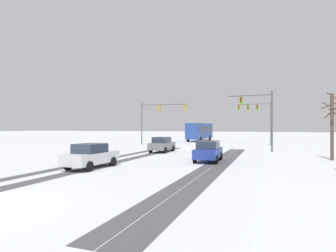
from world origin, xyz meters
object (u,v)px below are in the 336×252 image
object	(u,v)px
car_white_third	(91,156)
bare_tree_sidewalk_mid	(332,123)
car_grey_lead	(162,144)
car_blue_second	(208,151)
traffic_signal_far_left	(158,114)
traffic_signal_far_right	(257,113)
traffic_signal_near_right	(260,112)
bus_oncoming	(200,131)

from	to	relation	value
car_white_third	bare_tree_sidewalk_mid	world-z (taller)	bare_tree_sidewalk_mid
car_grey_lead	car_white_third	bearing A→B (deg)	-90.81
car_blue_second	bare_tree_sidewalk_mid	distance (m)	10.48
car_grey_lead	bare_tree_sidewalk_mid	distance (m)	15.96
traffic_signal_far_left	car_white_third	xyz separation A→B (m)	(4.94, -23.61, -3.88)
traffic_signal_far_left	bare_tree_sidewalk_mid	xyz separation A→B (m)	(20.80, -13.22, -1.69)
traffic_signal_far_left	traffic_signal_far_right	bearing A→B (deg)	14.25
car_blue_second	traffic_signal_far_left	bearing A→B (deg)	123.30
bare_tree_sidewalk_mid	car_white_third	bearing A→B (deg)	-146.76
traffic_signal_near_right	bare_tree_sidewalk_mid	world-z (taller)	traffic_signal_near_right
car_grey_lead	car_white_third	distance (m)	12.38
car_grey_lead	bare_tree_sidewalk_mid	world-z (taller)	bare_tree_sidewalk_mid
traffic_signal_far_left	car_grey_lead	bearing A→B (deg)	-65.51
bare_tree_sidewalk_mid	traffic_signal_near_right	bearing A→B (deg)	138.39
traffic_signal_near_right	car_grey_lead	distance (m)	11.00
car_blue_second	traffic_signal_far_right	bearing A→B (deg)	82.16
bus_oncoming	bare_tree_sidewalk_mid	xyz separation A→B (m)	(17.37, -26.54, 1.01)
traffic_signal_far_left	traffic_signal_far_right	xyz separation A→B (m)	(14.36, 3.65, 0.05)
car_grey_lead	car_white_third	xyz separation A→B (m)	(-0.17, -12.38, 0.00)
traffic_signal_far_right	car_blue_second	distance (m)	21.65
traffic_signal_far_right	car_grey_lead	distance (m)	17.95
traffic_signal_far_right	traffic_signal_far_left	bearing A→B (deg)	-165.75
bus_oncoming	car_blue_second	bearing A→B (deg)	-75.37
car_grey_lead	bus_oncoming	size ratio (longest dim) A/B	0.37
traffic_signal_near_right	car_blue_second	size ratio (longest dim) A/B	1.57
bus_oncoming	car_white_third	bearing A→B (deg)	-87.64
bare_tree_sidewalk_mid	traffic_signal_far_left	bearing A→B (deg)	147.55
car_blue_second	traffic_signal_near_right	bearing A→B (deg)	68.80
traffic_signal_far_left	traffic_signal_near_right	distance (m)	17.12
traffic_signal_near_right	car_blue_second	world-z (taller)	traffic_signal_near_right
traffic_signal_near_right	car_white_third	size ratio (longest dim) A/B	1.56
car_grey_lead	bare_tree_sidewalk_mid	xyz separation A→B (m)	(15.68, -1.99, 2.19)
traffic_signal_far_left	car_blue_second	size ratio (longest dim) A/B	1.77
traffic_signal_far_left	bare_tree_sidewalk_mid	size ratio (longest dim) A/B	1.34
traffic_signal_far_right	car_white_third	world-z (taller)	traffic_signal_far_right
traffic_signal_far_left	bus_oncoming	world-z (taller)	traffic_signal_far_left
traffic_signal_far_left	car_white_third	bearing A→B (deg)	-78.18
traffic_signal_far_left	traffic_signal_near_right	bearing A→B (deg)	-28.36
car_grey_lead	bare_tree_sidewalk_mid	size ratio (longest dim) A/B	0.75
traffic_signal_near_right	car_white_third	distance (m)	18.83
traffic_signal_near_right	bus_oncoming	distance (m)	24.52
traffic_signal_far_right	bus_oncoming	distance (m)	14.86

